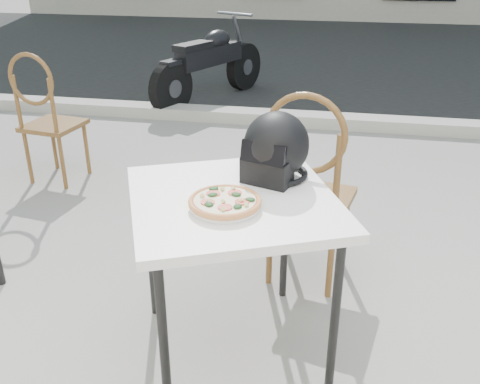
% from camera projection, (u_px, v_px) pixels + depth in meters
% --- Properties ---
extents(ground, '(80.00, 80.00, 0.00)m').
position_uv_depth(ground, '(293.00, 301.00, 2.82)').
color(ground, gray).
rests_on(ground, ground).
extents(street_asphalt, '(30.00, 8.00, 0.00)m').
position_uv_depth(street_asphalt, '(335.00, 53.00, 9.03)').
color(street_asphalt, black).
rests_on(street_asphalt, ground).
extents(curb, '(30.00, 0.25, 0.12)m').
position_uv_depth(curb, '(323.00, 120.00, 5.46)').
color(curb, '#99988F').
rests_on(curb, ground).
extents(cafe_table_main, '(1.08, 1.08, 0.78)m').
position_uv_depth(cafe_table_main, '(233.00, 212.00, 2.20)').
color(cafe_table_main, white).
rests_on(cafe_table_main, ground).
extents(plate, '(0.36, 0.36, 0.02)m').
position_uv_depth(plate, '(225.00, 206.00, 2.08)').
color(plate, white).
rests_on(plate, cafe_table_main).
extents(pizza, '(0.36, 0.36, 0.04)m').
position_uv_depth(pizza, '(225.00, 201.00, 2.07)').
color(pizza, '#D98B4F').
rests_on(pizza, plate).
extents(helmet, '(0.36, 0.37, 0.29)m').
position_uv_depth(helmet, '(275.00, 149.00, 2.30)').
color(helmet, black).
rests_on(helmet, cafe_table_main).
extents(cafe_chair_main, '(0.49, 0.49, 1.10)m').
position_uv_depth(cafe_chair_main, '(308.00, 181.00, 2.73)').
color(cafe_chair_main, brown).
rests_on(cafe_chair_main, ground).
extents(cafe_chair_side, '(0.45, 0.45, 1.02)m').
position_uv_depth(cafe_chair_side, '(45.00, 112.00, 3.98)').
color(cafe_chair_side, brown).
rests_on(cafe_chair_side, ground).
extents(motorcycle, '(0.91, 1.79, 0.96)m').
position_uv_depth(motorcycle, '(210.00, 65.00, 6.18)').
color(motorcycle, black).
rests_on(motorcycle, street_asphalt).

